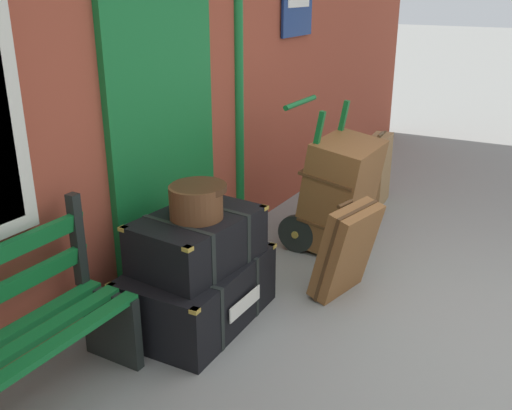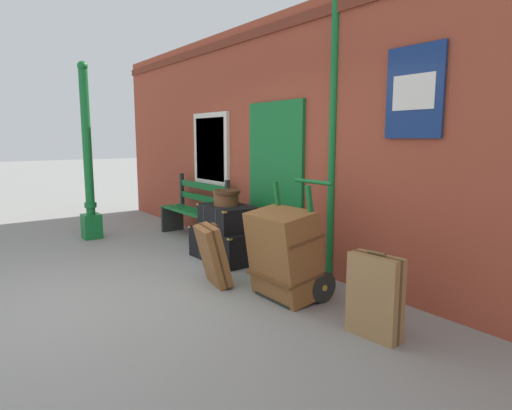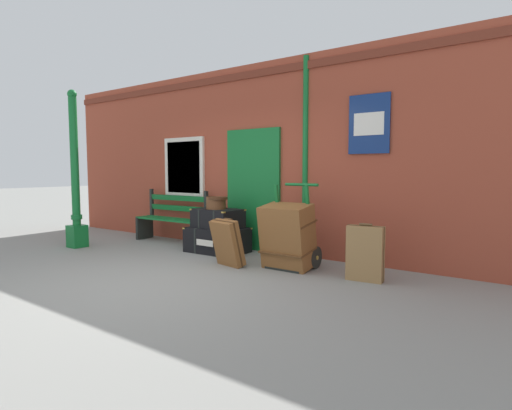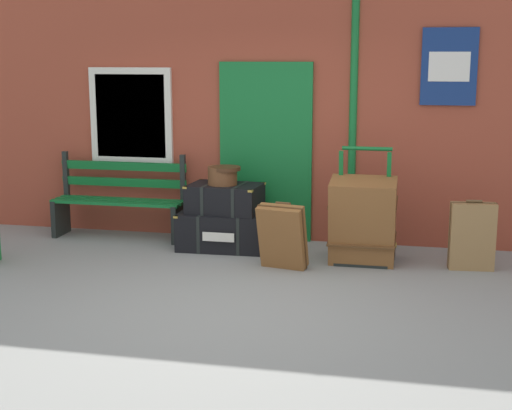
% 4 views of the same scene
% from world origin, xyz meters
% --- Properties ---
extents(brick_facade, '(10.40, 0.35, 3.20)m').
position_xyz_m(brick_facade, '(-0.01, 2.60, 1.60)').
color(brick_facade, '#9E422D').
rests_on(brick_facade, ground).
extents(steamer_trunk_base, '(1.03, 0.69, 0.43)m').
position_xyz_m(steamer_trunk_base, '(-0.55, 1.92, 0.21)').
color(steamer_trunk_base, black).
rests_on(steamer_trunk_base, ground).
extents(steamer_trunk_middle, '(0.85, 0.61, 0.33)m').
position_xyz_m(steamer_trunk_middle, '(-0.53, 1.91, 0.58)').
color(steamer_trunk_middle, black).
rests_on(steamer_trunk_middle, steamer_trunk_base).
extents(round_hatbox, '(0.37, 0.35, 0.21)m').
position_xyz_m(round_hatbox, '(-0.55, 1.90, 0.86)').
color(round_hatbox, brown).
rests_on(round_hatbox, steamer_trunk_middle).
extents(porters_trolley, '(0.71, 0.57, 1.20)m').
position_xyz_m(porters_trolley, '(1.05, 1.76, 0.27)').
color(porters_trolley, black).
rests_on(porters_trolley, ground).
extents(large_brown_trunk, '(0.70, 0.57, 0.94)m').
position_xyz_m(large_brown_trunk, '(1.05, 1.58, 0.47)').
color(large_brown_trunk, brown).
rests_on(large_brown_trunk, ground).
extents(suitcase_slate, '(0.47, 0.22, 0.74)m').
position_xyz_m(suitcase_slate, '(2.16, 1.63, 0.35)').
color(suitcase_slate, olive).
rests_on(suitcase_slate, ground).
extents(suitcase_olive, '(0.53, 0.41, 0.70)m').
position_xyz_m(suitcase_olive, '(0.26, 1.21, 0.34)').
color(suitcase_olive, brown).
rests_on(suitcase_olive, ground).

